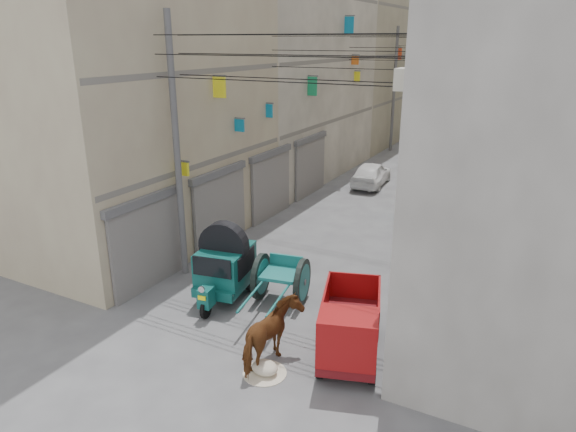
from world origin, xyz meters
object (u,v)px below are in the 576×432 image
Objects in this scene: second_cart at (415,203)px; distant_car_green at (453,131)px; distant_car_grey at (464,144)px; mini_truck at (349,333)px; horse at (272,336)px; auto_rickshaw at (225,264)px; feed_sack at (265,368)px; tonga_cart at (281,278)px; distant_car_white at (371,174)px.

distant_car_green is (-2.28, 19.47, -0.05)m from second_cart.
second_cart is 0.52× the size of distant_car_grey.
horse is (-1.54, -0.87, -0.03)m from mini_truck.
second_cart is 0.39× the size of distant_car_green.
second_cart is 11.70m from horse.
second_cart is at bearing 61.92° from auto_rickshaw.
mini_truck is at bearing 39.82° from feed_sack.
auto_rickshaw reaches higher than second_cart.
auto_rickshaw reaches higher than tonga_cart.
second_cart reaches higher than distant_car_white.
feed_sack is (1.34, -3.22, -0.55)m from tonga_cart.
horse is at bearing -95.81° from distant_car_grey.
second_cart is 19.60m from distant_car_green.
feed_sack is at bearing -104.58° from second_cart.
mini_truck is 25.97m from distant_car_grey.
horse reaches higher than feed_sack.
tonga_cart is at bearing 127.78° from mini_truck.
feed_sack is at bearing -95.77° from distant_car_grey.
horse reaches higher than distant_car_grey.
second_cart is at bearing 123.81° from distant_car_white.
horse is (2.86, -2.26, -0.28)m from auto_rickshaw.
second_cart is 5.41m from distant_car_white.
mini_truck is 1.77× the size of horse.
tonga_cart reaches higher than second_cart.
distant_car_grey is at bearing 74.31° from auto_rickshaw.
tonga_cart is 13.22m from distant_car_white.
feed_sack is 27.16m from distant_car_grey.
horse is at bearing 93.73° from feed_sack.
tonga_cart reaches higher than distant_car_green.
mini_truck is 0.72× the size of distant_car_green.
tonga_cart reaches higher than distant_car_grey.
feed_sack is 16.63m from distant_car_white.
tonga_cart reaches higher than distant_car_white.
distant_car_grey is at bearing 77.73° from tonga_cart.
tonga_cart is at bearing 99.20° from distant_car_green.
distant_car_white reaches higher than feed_sack.
auto_rickshaw is 28.93m from distant_car_green.
horse is 0.50× the size of distant_car_white.
distant_car_white is at bearing -110.89° from distant_car_grey.
tonga_cart is at bearing -98.84° from distant_car_grey.
distant_car_green is (1.11, 15.25, 0.02)m from distant_car_white.
second_cart is at bearing 89.10° from feed_sack.
second_cart is 0.48× the size of distant_car_white.
auto_rickshaw is at bearing -121.72° from second_cart.
tonga_cart is 0.71× the size of distant_car_green.
feed_sack is 0.72m from horse.
feed_sack is (-0.19, -12.09, -0.54)m from second_cart.
distant_car_green is at bearing 78.39° from auto_rickshaw.
auto_rickshaw is 4.15× the size of feed_sack.
second_cart is (3.07, 9.44, -0.35)m from auto_rickshaw.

